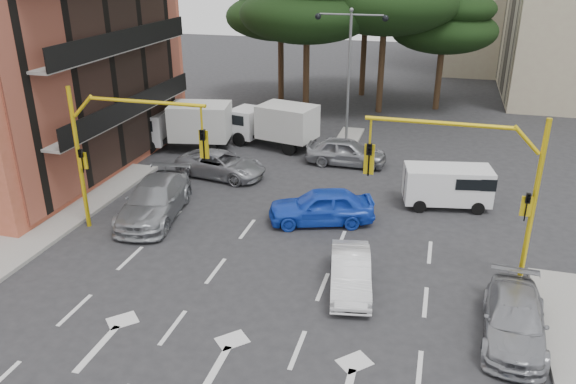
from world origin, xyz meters
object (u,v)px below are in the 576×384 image
car_blue_compact (321,206)px  box_truck_b (273,125)px  car_silver_parked (514,320)px  car_white_hatch (350,273)px  car_silver_wagon (154,200)px  car_silver_cross_a (221,164)px  car_silver_cross_b (346,152)px  signal_mast_left (116,142)px  signal_mast_right (480,176)px  van_white (447,187)px  street_lamp_center (350,53)px  box_truck_a (184,127)px

car_blue_compact → box_truck_b: (-4.97, 9.41, 0.54)m
car_silver_parked → car_white_hatch: bearing=168.8°
car_silver_wagon → car_silver_cross_a: car_silver_wagon is taller
car_blue_compact → car_silver_parked: size_ratio=1.02×
car_silver_wagon → car_silver_cross_b: car_silver_wagon is taller
car_white_hatch → car_silver_cross_b: size_ratio=0.87×
signal_mast_left → car_silver_cross_b: 13.14m
car_silver_cross_b → car_silver_wagon: bearing=141.9°
box_truck_b → car_blue_compact: bearing=-138.8°
signal_mast_right → car_blue_compact: size_ratio=1.34×
car_blue_compact → car_silver_cross_a: 7.30m
car_blue_compact → car_white_hatch: bearing=4.9°
van_white → street_lamp_center: bearing=-153.2°
signal_mast_left → car_silver_wagon: signal_mast_left is taller
car_blue_compact → car_silver_wagon: car_silver_wagon is taller
car_silver_parked → box_truck_a: 21.87m
car_silver_wagon → car_silver_cross_b: (6.92, 8.77, -0.05)m
signal_mast_left → car_white_hatch: 10.42m
signal_mast_right → car_blue_compact: signal_mast_right is taller
car_blue_compact → car_silver_wagon: (-7.14, -1.37, 0.03)m
car_silver_cross_b → car_silver_parked: 15.49m
signal_mast_left → car_silver_wagon: (0.51, 1.60, -3.09)m
car_silver_cross_a → car_silver_parked: (13.38, -10.12, -0.01)m
street_lamp_center → car_silver_parked: bearing=-64.8°
signal_mast_right → car_blue_compact: (-5.96, 2.97, -3.12)m
car_silver_wagon → box_truck_a: 9.25m
car_white_hatch → car_silver_cross_a: car_silver_cross_a is taller
signal_mast_right → car_silver_parked: bearing=-68.1°
car_white_hatch → car_silver_parked: (5.17, -1.36, 0.01)m
car_white_hatch → car_silver_cross_b: (-2.30, 12.21, 0.11)m
signal_mast_right → box_truck_a: size_ratio=1.07×
signal_mast_left → car_blue_compact: size_ratio=1.34×
car_blue_compact → box_truck_a: size_ratio=0.80×
signal_mast_right → car_blue_compact: bearing=153.5°
box_truck_a → car_silver_cross_b: bearing=-101.1°
van_white → signal_mast_left: bearing=-74.8°
car_silver_parked → car_blue_compact: bearing=143.2°
street_lamp_center → car_silver_wagon: (-6.29, -12.40, -4.63)m
signal_mast_right → street_lamp_center: bearing=115.9°
car_silver_cross_b → van_white: bearing=-128.0°
car_silver_parked → car_silver_cross_a: bearing=146.5°
box_truck_b → car_silver_cross_b: bearing=-99.6°
car_white_hatch → car_blue_compact: 5.24m
car_silver_wagon → box_truck_a: bearing=98.0°
van_white → car_silver_parked: bearing=2.1°
box_truck_a → car_silver_cross_a: bearing=-144.2°
signal_mast_left → box_truck_a: 10.95m
car_silver_cross_a → car_silver_parked: bearing=-118.0°
car_silver_cross_a → car_silver_cross_b: car_silver_cross_b is taller
car_white_hatch → van_white: van_white is taller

